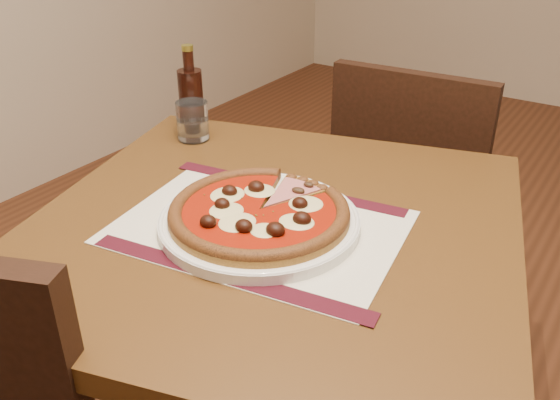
% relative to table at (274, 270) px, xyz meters
% --- Properties ---
extents(table, '(0.99, 0.99, 0.75)m').
position_rel_table_xyz_m(table, '(0.00, 0.00, 0.00)').
color(table, brown).
rests_on(table, ground).
extents(chair_far, '(0.43, 0.43, 0.86)m').
position_rel_table_xyz_m(chair_far, '(-0.01, 0.71, -0.16)').
color(chair_far, black).
rests_on(chair_far, ground).
extents(placemat, '(0.50, 0.39, 0.00)m').
position_rel_table_xyz_m(placemat, '(-0.01, -0.03, 0.10)').
color(placemat, silver).
rests_on(placemat, table).
extents(plate, '(0.33, 0.33, 0.02)m').
position_rel_table_xyz_m(plate, '(-0.01, -0.03, 0.11)').
color(plate, white).
rests_on(plate, placemat).
extents(pizza, '(0.30, 0.30, 0.04)m').
position_rel_table_xyz_m(pizza, '(-0.01, -0.03, 0.13)').
color(pizza, '#A37227').
rests_on(pizza, plate).
extents(ham_slice, '(0.10, 0.13, 0.02)m').
position_rel_table_xyz_m(ham_slice, '(0.00, 0.05, 0.13)').
color(ham_slice, '#A37227').
rests_on(ham_slice, plate).
extents(water_glass, '(0.09, 0.09, 0.08)m').
position_rel_table_xyz_m(water_glass, '(-0.35, 0.20, 0.14)').
color(water_glass, white).
rests_on(water_glass, table).
extents(bottle, '(0.06, 0.06, 0.19)m').
position_rel_table_xyz_m(bottle, '(-0.41, 0.26, 0.17)').
color(bottle, black).
rests_on(bottle, table).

